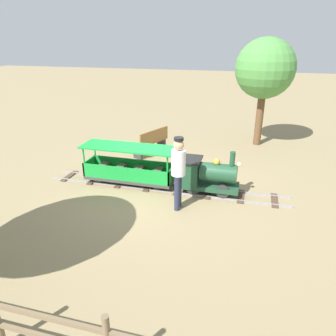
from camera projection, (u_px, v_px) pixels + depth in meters
ground_plane at (155, 187)px, 7.84m from camera, size 60.00×60.00×0.00m
track at (164, 187)px, 7.78m from camera, size 0.68×6.05×0.04m
locomotive at (206, 174)px, 7.35m from camera, size 0.64×1.44×1.07m
passenger_car at (129, 169)px, 7.83m from camera, size 0.74×2.35×0.97m
conductor_person at (178, 168)px, 6.50m from camera, size 0.30×0.30×1.62m
park_bench at (151, 142)px, 9.88m from camera, size 1.35×0.88×0.82m
oak_tree_near at (265, 69)px, 9.98m from camera, size 1.92×1.92×3.51m
fence_section at (49, 330)px, 3.44m from camera, size 0.08×7.13×0.90m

